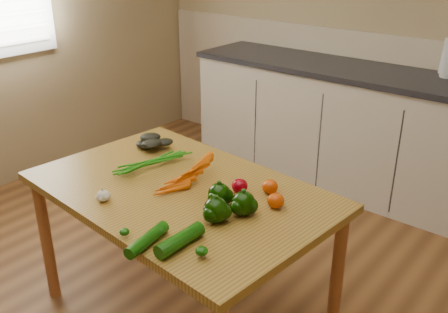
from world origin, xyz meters
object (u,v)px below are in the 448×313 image
pepper_b (243,203)px  tomato_b (270,187)px  leafy_greens (155,140)px  carrot_bunch (176,172)px  pepper_a (219,195)px  pepper_c (216,210)px  zucchini_b (147,240)px  table (180,203)px  tomato_a (240,186)px  zucchini_a (180,240)px  tomato_c (276,201)px  garlic_bulb (103,196)px

pepper_b → tomato_b: 0.22m
leafy_greens → tomato_b: bearing=-2.8°
carrot_bunch → pepper_a: bearing=-6.7°
pepper_a → pepper_c: (0.07, -0.11, 0.00)m
pepper_a → zucchini_b: 0.39m
table → zucchini_b: 0.47m
pepper_b → pepper_c: size_ratio=0.96×
tomato_a → zucchini_a: size_ratio=0.34×
tomato_c → carrot_bunch: bearing=-172.4°
pepper_a → tomato_c: pepper_a is taller
zucchini_b → carrot_bunch: bearing=123.3°
pepper_b → tomato_b: size_ratio=1.40×
tomato_a → zucchini_b: tomato_a is taller
carrot_bunch → leafy_greens: bearing=155.3°
tomato_c → zucchini_a: tomato_c is taller
pepper_c → zucchini_a: bearing=-86.6°
carrot_bunch → leafy_greens: leafy_greens is taller
tomato_c → pepper_c: bearing=-116.8°
pepper_b → tomato_b: (-0.02, 0.22, -0.02)m
table → garlic_bulb: size_ratio=24.70×
pepper_c → tomato_a: pepper_c is taller
carrot_bunch → zucchini_b: carrot_bunch is taller
tomato_b → tomato_c: bearing=-44.9°
pepper_c → zucchini_b: pepper_c is taller
leafy_greens → tomato_c: 0.85m
carrot_bunch → garlic_bulb: bearing=-100.1°
pepper_b → pepper_c: 0.12m
pepper_c → tomato_b: 0.33m
leafy_greens → pepper_a: bearing=-21.4°
carrot_bunch → tomato_c: bearing=12.3°
pepper_a → tomato_a: pepper_a is taller
zucchini_a → tomato_b: bearing=88.1°
tomato_a → tomato_b: bearing=37.1°
table → leafy_greens: bearing=154.2°
garlic_bulb → zucchini_b: garlic_bulb is taller
pepper_c → tomato_b: bearing=84.6°
carrot_bunch → pepper_c: (0.39, -0.17, 0.02)m
pepper_a → garlic_bulb: bearing=-145.1°
carrot_bunch → tomato_b: (0.42, 0.16, -0.00)m
garlic_bulb → pepper_b: (0.53, 0.28, 0.02)m
pepper_c → zucchini_b: size_ratio=0.48×
pepper_c → garlic_bulb: bearing=-160.1°
pepper_c → zucchini_b: 0.30m
tomato_b → zucchini_a: 0.54m
tomato_a → tomato_c: size_ratio=1.02×
table → carrot_bunch: bearing=149.6°
garlic_bulb → pepper_a: (0.40, 0.28, 0.02)m
garlic_bulb → tomato_c: 0.72m
tomato_c → tomato_a: bearing=177.1°
zucchini_a → zucchini_b: (-0.10, -0.07, -0.00)m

